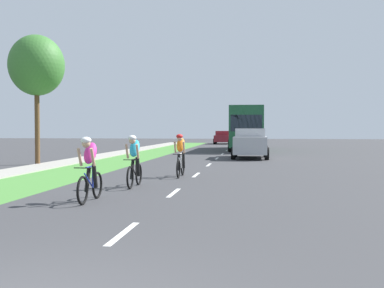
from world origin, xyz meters
TOP-DOWN VIEW (x-y plane):
  - ground_plane at (0.00, 20.00)m, footprint 120.00×120.00m
  - grass_verge at (-5.15, 20.00)m, footprint 2.97×70.00m
  - sidewalk_concrete at (-7.52, 20.00)m, footprint 1.78×70.00m
  - lane_markings_center at (0.00, 24.00)m, footprint 0.12×52.71m
  - cyclist_lead at (-1.75, 6.89)m, footprint 0.42×1.72m
  - cyclist_trailing at (-1.40, 9.84)m, footprint 0.42×1.72m
  - cyclist_distant at (-0.48, 13.03)m, footprint 0.42×1.72m
  - suv_silver at (1.97, 24.50)m, footprint 2.15×4.70m
  - bus_dark_green at (1.65, 35.52)m, footprint 2.78×11.60m
  - sedan_maroon at (-1.45, 51.30)m, footprint 1.98×4.30m
  - street_tree_near at (-8.42, 18.01)m, footprint 2.70×2.70m

SIDE VIEW (x-z plane):
  - ground_plane at x=0.00m, z-range 0.00..0.00m
  - grass_verge at x=-5.15m, z-range 0.00..0.01m
  - lane_markings_center at x=0.00m, z-range 0.00..0.01m
  - sidewalk_concrete at x=-7.52m, z-range -0.05..0.06m
  - sedan_maroon at x=-1.45m, z-range 0.01..1.53m
  - cyclist_lead at x=-1.75m, z-range 0.02..1.60m
  - cyclist_trailing at x=-1.40m, z-range 0.02..1.60m
  - cyclist_distant at x=-0.48m, z-range 0.02..1.60m
  - suv_silver at x=1.97m, z-range 0.05..1.84m
  - bus_dark_green at x=1.65m, z-range 0.24..3.72m
  - street_tree_near at x=-8.42m, z-range 1.67..8.05m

